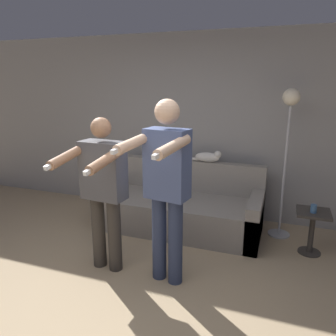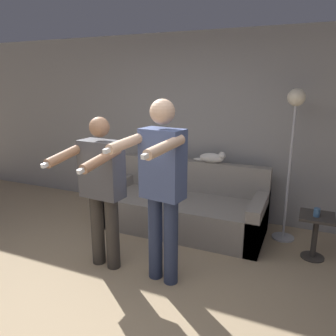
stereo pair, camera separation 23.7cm
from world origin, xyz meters
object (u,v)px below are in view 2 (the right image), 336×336
cat (213,158)px  cup (317,212)px  person_right (162,182)px  floor_lamp (293,128)px  couch (183,208)px  side_table (316,228)px  person_left (101,184)px

cat → cup: (1.33, -0.54, -0.37)m
person_right → cat: size_ratio=3.88×
cat → floor_lamp: 1.11m
floor_lamp → cup: (0.34, -0.41, -0.84)m
person_right → couch: bearing=110.6°
cat → side_table: size_ratio=0.90×
couch → person_right: person_right is taller
cat → side_table: (1.35, -0.50, -0.58)m
side_table → cat: bearing=159.5°
floor_lamp → cat: bearing=172.3°
person_left → person_right: person_right is taller
person_right → cat: (0.03, 1.58, -0.10)m
side_table → cup: 0.21m
person_left → cup: 2.32m
side_table → cup: (-0.01, -0.04, 0.20)m
couch → floor_lamp: bearing=9.3°
cat → cup: size_ratio=4.89×
cat → person_left: bearing=-114.1°
cat → floor_lamp: size_ratio=0.25×
couch → cup: bearing=-6.9°
floor_lamp → cup: 0.99m
person_right → floor_lamp: floor_lamp is taller
person_left → cup: person_left is taller
person_right → cup: person_right is taller
person_right → cat: person_right is taller
person_left → floor_lamp: (1.71, 1.45, 0.48)m
person_right → floor_lamp: (1.03, 1.45, 0.37)m
side_table → cup: cup is taller
side_table → cup: bearing=-106.2°
person_left → person_right: bearing=4.2°
person_right → floor_lamp: bearing=63.3°
person_left → person_right: 0.69m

